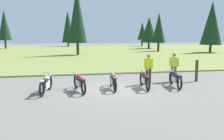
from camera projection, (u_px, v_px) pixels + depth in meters
ground_plane at (114, 90)px, 12.07m from camera, size 140.00×140.00×0.00m
grass_moorland at (80, 52)px, 37.97m from camera, size 80.00×44.00×0.10m
forest_treeline at (80, 25)px, 40.48m from camera, size 43.27×28.14×8.80m
motorcycle_cream at (46, 84)px, 11.34m from camera, size 0.66×2.08×0.88m
motorcycle_red at (79, 82)px, 11.64m from camera, size 0.70×2.08×0.88m
motorcycle_olive at (113, 80)px, 12.17m from camera, size 0.62×2.10×0.88m
motorcycle_maroon at (145, 80)px, 12.37m from camera, size 0.62×2.10×0.88m
motorcycle_navy at (175, 78)px, 12.68m from camera, size 0.62×2.09×0.88m
rider_with_back_turned at (174, 65)px, 14.08m from camera, size 0.48×0.37×1.67m
rider_checking_bike at (149, 67)px, 13.31m from camera, size 0.55×0.24×1.67m
trail_marker_post at (197, 71)px, 14.12m from camera, size 0.12×0.12×1.26m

